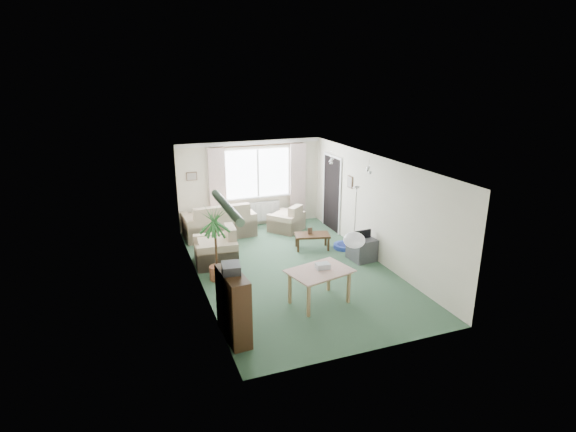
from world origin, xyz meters
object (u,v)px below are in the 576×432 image
object	(u,v)px
pet_bed	(344,246)
armchair_corner	(286,218)
houseplant	(216,244)
tv_cube	(362,249)
sofa	(219,219)
dining_table	(319,287)
armchair_left	(215,246)
bookshelf	(233,306)
coffee_table	(312,241)

from	to	relation	value
pet_bed	armchair_corner	bearing A→B (deg)	116.69
houseplant	tv_cube	size ratio (longest dim) A/B	2.80
houseplant	tv_cube	distance (m)	3.40
sofa	dining_table	bearing A→B (deg)	100.12
sofa	dining_table	distance (m)	4.42
armchair_left	tv_cube	bearing A→B (deg)	77.73
armchair_left	tv_cube	distance (m)	3.34
houseplant	dining_table	size ratio (longest dim) A/B	1.55
tv_cube	houseplant	bearing A→B (deg)	173.43
bookshelf	dining_table	xyz separation A→B (m)	(1.77, 0.57, -0.24)
sofa	coffee_table	xyz separation A→B (m)	(1.93, -1.75, -0.27)
armchair_corner	bookshelf	bearing A→B (deg)	20.66
sofa	dining_table	xyz separation A→B (m)	(0.96, -4.31, -0.13)
pet_bed	houseplant	bearing A→B (deg)	-168.81
bookshelf	pet_bed	bearing A→B (deg)	35.16
armchair_corner	bookshelf	distance (m)	5.32
coffee_table	houseplant	distance (m)	2.77
armchair_corner	coffee_table	distance (m)	1.51
coffee_table	pet_bed	bearing A→B (deg)	-18.45
armchair_left	dining_table	size ratio (longest dim) A/B	0.92
bookshelf	houseplant	xyz separation A→B (m)	(0.19, 2.23, 0.23)
houseplant	dining_table	world-z (taller)	houseplant
sofa	bookshelf	xyz separation A→B (m)	(-0.80, -4.88, 0.11)
armchair_left	armchair_corner	bearing A→B (deg)	128.73
armchair_corner	tv_cube	distance (m)	2.68
bookshelf	houseplant	world-z (taller)	houseplant
houseplant	pet_bed	bearing A→B (deg)	11.19
sofa	houseplant	distance (m)	2.74
coffee_table	armchair_corner	bearing A→B (deg)	94.71
bookshelf	dining_table	size ratio (longest dim) A/B	1.10
armchair_corner	tv_cube	size ratio (longest dim) A/B	1.42
houseplant	pet_bed	world-z (taller)	houseplant
sofa	bookshelf	distance (m)	4.95
armchair_corner	houseplant	xyz separation A→B (m)	(-2.42, -2.40, 0.44)
sofa	pet_bed	world-z (taller)	sofa
sofa	bookshelf	bearing A→B (deg)	78.18
bookshelf	dining_table	distance (m)	1.87
bookshelf	pet_bed	world-z (taller)	bookshelf
sofa	dining_table	world-z (taller)	sofa
sofa	armchair_left	size ratio (longest dim) A/B	1.92
dining_table	coffee_table	bearing A→B (deg)	69.31
coffee_table	houseplant	size ratio (longest dim) A/B	0.52
houseplant	armchair_left	bearing A→B (deg)	79.99
sofa	armchair_corner	distance (m)	1.83
armchair_corner	armchair_left	xyz separation A→B (m)	(-2.27, -1.55, 0.06)
coffee_table	dining_table	bearing A→B (deg)	-110.69
armchair_corner	armchair_left	distance (m)	2.75
dining_table	tv_cube	bearing A→B (deg)	41.17
tv_cube	pet_bed	size ratio (longest dim) A/B	1.08
sofa	tv_cube	size ratio (longest dim) A/B	3.19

